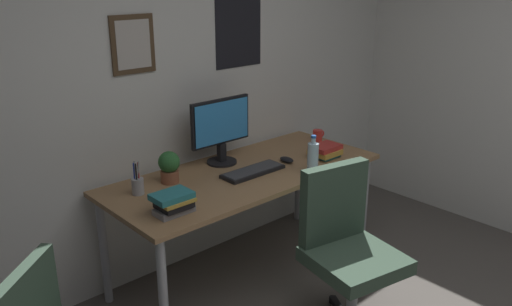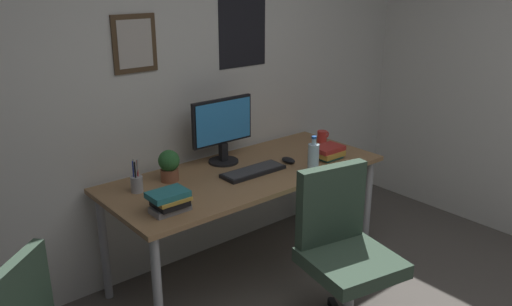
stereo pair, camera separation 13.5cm
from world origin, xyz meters
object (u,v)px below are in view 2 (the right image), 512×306
Objects in this scene: monitor at (223,128)px; coffee_mug_near at (322,136)px; pen_cup at (137,183)px; potted_plant at (169,165)px; book_stack_right at (328,152)px; keyboard at (253,171)px; computer_mouse at (288,160)px; water_bottle at (313,159)px; office_chair at (343,245)px; book_stack_left at (169,201)px.

monitor reaches higher than coffee_mug_near.
coffee_mug_near is 0.55× the size of pen_cup.
potted_plant is 1.09m from book_stack_right.
computer_mouse is at bearing -0.77° from keyboard.
water_bottle is at bearing -33.22° from potted_plant.
office_chair is 0.87m from book_stack_right.
potted_plant reaches higher than book_stack_right.
potted_plant is at bearing 59.17° from book_stack_left.
book_stack_left is at bearing -120.83° from potted_plant.
keyboard is at bearing 136.28° from water_bottle.
computer_mouse is (0.28, 0.73, 0.23)m from office_chair.
monitor is 0.36m from keyboard.
water_bottle is at bearing -25.11° from pen_cup.
computer_mouse is at bearing -16.69° from potted_plant.
book_stack_left is at bearing -178.19° from book_stack_right.
pen_cup reaches higher than book_stack_right.
monitor is at bearing 7.02° from potted_plant.
office_chair is at bearing -110.58° from computer_mouse.
keyboard is at bearing 91.90° from office_chair.
water_bottle is 1.29× the size of potted_plant.
keyboard is at bearing -25.72° from potted_plant.
keyboard is 0.58m from book_stack_right.
coffee_mug_near is (0.54, 0.42, -0.06)m from water_bottle.
office_chair is 8.66× the size of coffee_mug_near.
book_stack_left is (-1.00, -0.15, 0.04)m from computer_mouse.
office_chair reaches higher than keyboard.
coffee_mug_near is at bearing 38.45° from water_bottle.
office_chair is at bearing -130.86° from coffee_mug_near.
coffee_mug_near is at bearing -7.96° from monitor.
keyboard is 2.15× the size of pen_cup.
pen_cup is at bearing 154.89° from water_bottle.
keyboard is (0.03, -0.28, -0.23)m from monitor.
office_chair is 2.07× the size of monitor.
keyboard is at bearing -168.38° from coffee_mug_near.
keyboard is 1.70× the size of water_bottle.
pen_cup is 0.35m from book_stack_left.
book_stack_left is (-0.70, -0.15, 0.05)m from keyboard.
potted_plant reaches higher than coffee_mug_near.
monitor is (-0.05, 1.02, 0.45)m from office_chair.
book_stack_left reaches higher than book_stack_right.
coffee_mug_near is 0.56× the size of potted_plant.
monitor is at bearing 138.81° from computer_mouse.
book_stack_right is (0.54, 0.63, 0.25)m from office_chair.
book_stack_right is at bearing -11.09° from keyboard.
potted_plant is (-0.74, 0.49, -0.00)m from water_bottle.
coffee_mug_near reaches higher than computer_mouse.
water_bottle reaches higher than potted_plant.
book_stack_left is 1.26m from book_stack_right.
office_chair is 1.12m from monitor.
computer_mouse is 1.00× the size of coffee_mug_near.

